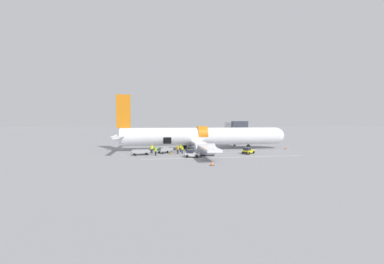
# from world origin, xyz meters

# --- Properties ---
(ground_plane) EXTENTS (500.00, 500.00, 0.00)m
(ground_plane) POSITION_xyz_m (0.00, 0.00, 0.00)
(ground_plane) COLOR gray
(apron_marking_line) EXTENTS (29.49, 0.40, 0.01)m
(apron_marking_line) POSITION_xyz_m (2.90, -5.06, 0.00)
(apron_marking_line) COLOR silver
(apron_marking_line) RESTS_ON ground_plane
(jet_bridge_stub) EXTENTS (3.80, 8.80, 6.53)m
(jet_bridge_stub) POSITION_xyz_m (11.00, 12.46, 4.74)
(jet_bridge_stub) COLOR #4C4C51
(jet_bridge_stub) RESTS_ON ground_plane
(airplane) EXTENTS (40.41, 36.56, 12.32)m
(airplane) POSITION_xyz_m (0.54, 6.98, 2.95)
(airplane) COLOR white
(airplane) RESTS_ON ground_plane
(baggage_tug_lead) EXTENTS (3.10, 2.94, 1.33)m
(baggage_tug_lead) POSITION_xyz_m (8.90, -1.19, 0.58)
(baggage_tug_lead) COLOR yellow
(baggage_tug_lead) RESTS_ON ground_plane
(baggage_tug_mid) EXTENTS (2.90, 2.20, 1.39)m
(baggage_tug_mid) POSITION_xyz_m (-2.91, -4.06, 0.59)
(baggage_tug_mid) COLOR silver
(baggage_tug_mid) RESTS_ON ground_plane
(baggage_cart_loading) EXTENTS (3.67, 2.71, 1.20)m
(baggage_cart_loading) POSITION_xyz_m (-7.52, 2.10, 0.60)
(baggage_cart_loading) COLOR #999BA0
(baggage_cart_loading) RESTS_ON ground_plane
(baggage_cart_queued) EXTENTS (4.27, 2.53, 1.00)m
(baggage_cart_queued) POSITION_xyz_m (-12.15, 0.33, 0.51)
(baggage_cart_queued) COLOR #999BA0
(baggage_cart_queued) RESTS_ON ground_plane
(ground_crew_loader_a) EXTENTS (0.53, 0.62, 1.80)m
(ground_crew_loader_a) POSITION_xyz_m (-4.24, 3.45, 0.95)
(ground_crew_loader_a) COLOR #1E2338
(ground_crew_loader_a) RESTS_ON ground_plane
(ground_crew_loader_b) EXTENTS (0.49, 0.64, 1.84)m
(ground_crew_loader_b) POSITION_xyz_m (-5.05, 0.68, 0.97)
(ground_crew_loader_b) COLOR #2D2D33
(ground_crew_loader_b) RESTS_ON ground_plane
(ground_crew_driver) EXTENTS (0.42, 0.59, 1.71)m
(ground_crew_driver) POSITION_xyz_m (-9.40, -0.80, 0.90)
(ground_crew_driver) COLOR black
(ground_crew_driver) RESTS_ON ground_plane
(ground_crew_supervisor) EXTENTS (0.52, 0.48, 1.56)m
(ground_crew_supervisor) POSITION_xyz_m (-4.09, 1.30, 0.82)
(ground_crew_supervisor) COLOR #1E2338
(ground_crew_supervisor) RESTS_ON ground_plane
(ground_crew_helper) EXTENTS (0.52, 0.49, 1.57)m
(ground_crew_helper) POSITION_xyz_m (-10.31, 3.42, 0.82)
(ground_crew_helper) COLOR black
(ground_crew_helper) RESTS_ON ground_plane
(ground_crew_marshal) EXTENTS (0.60, 0.58, 1.85)m
(ground_crew_marshal) POSITION_xyz_m (-10.16, 2.25, 0.97)
(ground_crew_marshal) COLOR #2D2D33
(ground_crew_marshal) RESTS_ON ground_plane
(suitcase_on_tarmac_upright) EXTENTS (0.57, 0.30, 0.60)m
(suitcase_on_tarmac_upright) POSITION_xyz_m (-6.44, -0.13, 0.25)
(suitcase_on_tarmac_upright) COLOR olive
(suitcase_on_tarmac_upright) RESTS_ON ground_plane
(safety_cone_nose) EXTENTS (0.62, 0.62, 0.59)m
(safety_cone_nose) POSITION_xyz_m (20.87, 5.49, 0.27)
(safety_cone_nose) COLOR black
(safety_cone_nose) RESTS_ON ground_plane
(safety_cone_engine_left) EXTENTS (0.62, 0.62, 0.67)m
(safety_cone_engine_left) POSITION_xyz_m (-1.13, -12.35, 0.31)
(safety_cone_engine_left) COLOR black
(safety_cone_engine_left) RESTS_ON ground_plane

